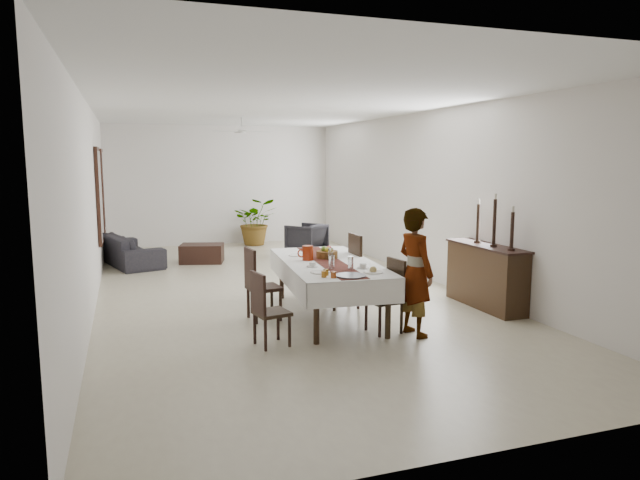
# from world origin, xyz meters

# --- Properties ---
(floor) EXTENTS (6.00, 12.00, 0.00)m
(floor) POSITION_xyz_m (0.00, 0.00, 0.00)
(floor) COLOR beige
(floor) RESTS_ON ground
(ceiling) EXTENTS (6.00, 12.00, 0.02)m
(ceiling) POSITION_xyz_m (0.00, 0.00, 3.20)
(ceiling) COLOR white
(ceiling) RESTS_ON wall_back
(wall_back) EXTENTS (6.00, 0.02, 3.20)m
(wall_back) POSITION_xyz_m (0.00, 6.00, 1.60)
(wall_back) COLOR silver
(wall_back) RESTS_ON floor
(wall_front) EXTENTS (6.00, 0.02, 3.20)m
(wall_front) POSITION_xyz_m (0.00, -6.00, 1.60)
(wall_front) COLOR silver
(wall_front) RESTS_ON floor
(wall_left) EXTENTS (0.02, 12.00, 3.20)m
(wall_left) POSITION_xyz_m (-3.00, 0.00, 1.60)
(wall_left) COLOR silver
(wall_left) RESTS_ON floor
(wall_right) EXTENTS (0.02, 12.00, 3.20)m
(wall_right) POSITION_xyz_m (3.00, 0.00, 1.60)
(wall_right) COLOR silver
(wall_right) RESTS_ON floor
(dining_table_top) EXTENTS (1.29, 2.66, 0.05)m
(dining_table_top) POSITION_xyz_m (0.28, -1.84, 0.78)
(dining_table_top) COLOR black
(dining_table_top) RESTS_ON table_leg_fl
(table_leg_fl) EXTENTS (0.08, 0.08, 0.75)m
(table_leg_fl) POSITION_xyz_m (-0.30, -3.02, 0.38)
(table_leg_fl) COLOR black
(table_leg_fl) RESTS_ON floor
(table_leg_fr) EXTENTS (0.08, 0.08, 0.75)m
(table_leg_fr) POSITION_xyz_m (0.64, -3.10, 0.38)
(table_leg_fr) COLOR black
(table_leg_fr) RESTS_ON floor
(table_leg_bl) EXTENTS (0.08, 0.08, 0.75)m
(table_leg_bl) POSITION_xyz_m (-0.09, -0.57, 0.38)
(table_leg_bl) COLOR black
(table_leg_bl) RESTS_ON floor
(table_leg_br) EXTENTS (0.08, 0.08, 0.75)m
(table_leg_br) POSITION_xyz_m (0.85, -0.66, 0.38)
(table_leg_br) COLOR black
(table_leg_br) RESTS_ON floor
(tablecloth_top) EXTENTS (1.50, 2.87, 0.01)m
(tablecloth_top) POSITION_xyz_m (0.28, -1.84, 0.81)
(tablecloth_top) COLOR white
(tablecloth_top) RESTS_ON dining_table_top
(tablecloth_drape_left) EXTENTS (0.25, 2.76, 0.32)m
(tablecloth_drape_left) POSITION_xyz_m (-0.35, -1.78, 0.66)
(tablecloth_drape_left) COLOR white
(tablecloth_drape_left) RESTS_ON dining_table_top
(tablecloth_drape_right) EXTENTS (0.25, 2.76, 0.32)m
(tablecloth_drape_right) POSITION_xyz_m (0.90, -1.89, 0.66)
(tablecloth_drape_right) COLOR silver
(tablecloth_drape_right) RESTS_ON dining_table_top
(tablecloth_drape_near) EXTENTS (1.27, 0.12, 0.32)m
(tablecloth_drape_near) POSITION_xyz_m (0.16, -3.21, 0.66)
(tablecloth_drape_near) COLOR white
(tablecloth_drape_near) RESTS_ON dining_table_top
(tablecloth_drape_far) EXTENTS (1.27, 0.12, 0.32)m
(tablecloth_drape_far) POSITION_xyz_m (0.40, -0.46, 0.66)
(tablecloth_drape_far) COLOR white
(tablecloth_drape_far) RESTS_ON dining_table_top
(table_runner) EXTENTS (0.61, 2.71, 0.00)m
(table_runner) POSITION_xyz_m (0.28, -1.84, 0.82)
(table_runner) COLOR maroon
(table_runner) RESTS_ON tablecloth_top
(red_pitcher) EXTENTS (0.17, 0.17, 0.22)m
(red_pitcher) POSITION_xyz_m (0.02, -1.65, 0.93)
(red_pitcher) COLOR maroon
(red_pitcher) RESTS_ON tablecloth_top
(pitcher_handle) EXTENTS (0.13, 0.03, 0.13)m
(pitcher_handle) POSITION_xyz_m (-0.07, -1.64, 0.93)
(pitcher_handle) COLOR #9C250B
(pitcher_handle) RESTS_ON red_pitcher
(wine_glass_near) EXTENTS (0.08, 0.08, 0.18)m
(wine_glass_near) POSITION_xyz_m (0.34, -2.54, 0.91)
(wine_glass_near) COLOR silver
(wine_glass_near) RESTS_ON tablecloth_top
(wine_glass_mid) EXTENTS (0.08, 0.08, 0.18)m
(wine_glass_mid) POSITION_xyz_m (0.12, -2.42, 0.91)
(wine_glass_mid) COLOR silver
(wine_glass_mid) RESTS_ON tablecloth_top
(wine_glass_far) EXTENTS (0.08, 0.08, 0.18)m
(wine_glass_far) POSITION_xyz_m (0.33, -1.79, 0.91)
(wine_glass_far) COLOR white
(wine_glass_far) RESTS_ON tablecloth_top
(teacup_right) EXTENTS (0.10, 0.10, 0.06)m
(teacup_right) POSITION_xyz_m (0.54, -2.51, 0.85)
(teacup_right) COLOR silver
(teacup_right) RESTS_ON saucer_right
(saucer_right) EXTENTS (0.16, 0.16, 0.01)m
(saucer_right) POSITION_xyz_m (0.54, -2.51, 0.82)
(saucer_right) COLOR silver
(saucer_right) RESTS_ON tablecloth_top
(teacup_left) EXTENTS (0.10, 0.10, 0.06)m
(teacup_left) POSITION_xyz_m (-0.08, -2.18, 0.85)
(teacup_left) COLOR white
(teacup_left) RESTS_ON saucer_left
(saucer_left) EXTENTS (0.16, 0.16, 0.01)m
(saucer_left) POSITION_xyz_m (-0.08, -2.18, 0.82)
(saucer_left) COLOR white
(saucer_left) RESTS_ON tablecloth_top
(plate_near_right) EXTENTS (0.26, 0.26, 0.02)m
(plate_near_right) POSITION_xyz_m (0.55, -2.83, 0.83)
(plate_near_right) COLOR white
(plate_near_right) RESTS_ON tablecloth_top
(bread_near_right) EXTENTS (0.10, 0.10, 0.10)m
(bread_near_right) POSITION_xyz_m (0.55, -2.83, 0.86)
(bread_near_right) COLOR tan
(bread_near_right) RESTS_ON plate_near_right
(plate_near_left) EXTENTS (0.26, 0.26, 0.02)m
(plate_near_left) POSITION_xyz_m (-0.12, -2.61, 0.83)
(plate_near_left) COLOR white
(plate_near_left) RESTS_ON tablecloth_top
(plate_far_left) EXTENTS (0.26, 0.26, 0.02)m
(plate_far_left) POSITION_xyz_m (-0.02, -1.22, 0.83)
(plate_far_left) COLOR white
(plate_far_left) RESTS_ON tablecloth_top
(serving_tray) EXTENTS (0.39, 0.39, 0.02)m
(serving_tray) POSITION_xyz_m (0.18, -2.96, 0.83)
(serving_tray) COLOR #45454A
(serving_tray) RESTS_ON tablecloth_top
(jam_jar_a) EXTENTS (0.07, 0.07, 0.08)m
(jam_jar_a) POSITION_xyz_m (-0.06, -2.97, 0.86)
(jam_jar_a) COLOR #903E14
(jam_jar_a) RESTS_ON tablecloth_top
(jam_jar_b) EXTENTS (0.07, 0.07, 0.08)m
(jam_jar_b) POSITION_xyz_m (-0.16, -2.90, 0.86)
(jam_jar_b) COLOR #9C5E16
(jam_jar_b) RESTS_ON tablecloth_top
(jam_jar_c) EXTENTS (0.07, 0.07, 0.08)m
(jam_jar_c) POSITION_xyz_m (-0.10, -2.80, 0.86)
(jam_jar_c) COLOR #8D5F14
(jam_jar_c) RESTS_ON tablecloth_top
(fruit_basket) EXTENTS (0.32, 0.32, 0.11)m
(fruit_basket) POSITION_xyz_m (0.35, -1.57, 0.87)
(fruit_basket) COLOR brown
(fruit_basket) RESTS_ON tablecloth_top
(fruit_red) EXTENTS (0.10, 0.10, 0.10)m
(fruit_red) POSITION_xyz_m (0.39, -1.55, 0.95)
(fruit_red) COLOR #A3101C
(fruit_red) RESTS_ON fruit_basket
(fruit_green) EXTENTS (0.09, 0.09, 0.09)m
(fruit_green) POSITION_xyz_m (0.31, -1.54, 0.95)
(fruit_green) COLOR olive
(fruit_green) RESTS_ON fruit_basket
(fruit_yellow) EXTENTS (0.09, 0.09, 0.09)m
(fruit_yellow) POSITION_xyz_m (0.35, -1.63, 0.95)
(fruit_yellow) COLOR gold
(fruit_yellow) RESTS_ON fruit_basket
(chair_right_near_seat) EXTENTS (0.47, 0.47, 0.05)m
(chair_right_near_seat) POSITION_xyz_m (0.71, -2.83, 0.43)
(chair_right_near_seat) COLOR black
(chair_right_near_seat) RESTS_ON chair_right_near_leg_fl
(chair_right_near_leg_fl) EXTENTS (0.05, 0.05, 0.41)m
(chair_right_near_leg_fl) POSITION_xyz_m (0.90, -2.97, 0.20)
(chair_right_near_leg_fl) COLOR black
(chair_right_near_leg_fl) RESTS_ON floor
(chair_right_near_leg_fr) EXTENTS (0.05, 0.05, 0.41)m
(chair_right_near_leg_fr) POSITION_xyz_m (0.86, -2.64, 0.20)
(chair_right_near_leg_fr) COLOR black
(chair_right_near_leg_fr) RESTS_ON floor
(chair_right_near_leg_bl) EXTENTS (0.05, 0.05, 0.41)m
(chair_right_near_leg_bl) POSITION_xyz_m (0.57, -3.02, 0.20)
(chair_right_near_leg_bl) COLOR black
(chair_right_near_leg_bl) RESTS_ON floor
(chair_right_near_leg_br) EXTENTS (0.05, 0.05, 0.41)m
(chair_right_near_leg_br) POSITION_xyz_m (0.52, -2.68, 0.20)
(chair_right_near_leg_br) COLOR black
(chair_right_near_leg_br) RESTS_ON floor
(chair_right_near_back) EXTENTS (0.09, 0.42, 0.53)m
(chair_right_near_back) POSITION_xyz_m (0.90, -2.80, 0.71)
(chair_right_near_back) COLOR black
(chair_right_near_back) RESTS_ON chair_right_near_seat
(chair_right_far_seat) EXTENTS (0.48, 0.48, 0.05)m
(chair_right_far_seat) POSITION_xyz_m (0.65, -1.41, 0.50)
(chair_right_far_seat) COLOR black
(chair_right_far_seat) RESTS_ON chair_right_far_leg_fl
(chair_right_far_leg_fl) EXTENTS (0.05, 0.05, 0.48)m
(chair_right_far_leg_fl) POSITION_xyz_m (0.85, -1.61, 0.24)
(chair_right_far_leg_fl) COLOR black
(chair_right_far_leg_fl) RESTS_ON floor
(chair_right_far_leg_fr) EXTENTS (0.05, 0.05, 0.48)m
(chair_right_far_leg_fr) POSITION_xyz_m (0.85, -1.22, 0.24)
(chair_right_far_leg_fr) COLOR black
(chair_right_far_leg_fr) RESTS_ON floor
(chair_right_far_leg_bl) EXTENTS (0.05, 0.05, 0.48)m
(chair_right_far_leg_bl) POSITION_xyz_m (0.46, -1.61, 0.24)
(chair_right_far_leg_bl) COLOR black
(chair_right_far_leg_bl) RESTS_ON floor
(chair_right_far_leg_br) EXTENTS (0.05, 0.05, 0.48)m
(chair_right_far_leg_br) POSITION_xyz_m (0.46, -1.22, 0.24)
(chair_right_far_leg_br) COLOR black
(chair_right_far_leg_br) RESTS_ON floor
(chair_right_far_back) EXTENTS (0.04, 0.48, 0.61)m
(chair_right_far_back) POSITION_xyz_m (0.87, -1.41, 0.83)
(chair_right_far_back) COLOR black
(chair_right_far_back) RESTS_ON chair_right_far_seat
(chair_left_near_seat) EXTENTS (0.46, 0.46, 0.04)m
(chair_left_near_seat) POSITION_xyz_m (-0.84, -2.88, 0.41)
(chair_left_near_seat) COLOR black
(chair_left_near_seat) RESTS_ON chair_left_near_leg_fl
(chair_left_near_leg_fl) EXTENTS (0.05, 0.05, 0.39)m
(chair_left_near_leg_fl) POSITION_xyz_m (-1.03, -2.75, 0.19)
(chair_left_near_leg_fl) COLOR black
(chair_left_near_leg_fl) RESTS_ON floor
(chair_left_near_leg_fr) EXTENTS (0.05, 0.05, 0.39)m
(chair_left_near_leg_fr) POSITION_xyz_m (-0.97, -3.07, 0.19)
(chair_left_near_leg_fr) COLOR black
(chair_left_near_leg_fr) RESTS_ON floor
(chair_left_near_leg_bl) EXTENTS (0.05, 0.05, 0.39)m
(chair_left_near_leg_bl) POSITION_xyz_m (-0.71, -2.69, 0.19)
(chair_left_near_leg_bl) COLOR black
(chair_left_near_leg_bl) RESTS_ON floor
(chair_left_near_leg_br) EXTENTS (0.05, 0.05, 0.39)m
(chair_left_near_leg_br) POSITION_xyz_m (-0.65, -3.01, 0.19)
(chair_left_near_leg_br) COLOR black
(chair_left_near_leg_br) RESTS_ON floor
(chair_left_near_back) EXTENTS (0.11, 0.39, 0.50)m
(chair_left_near_back) POSITION_xyz_m (-1.01, -2.92, 0.68)
(chair_left_near_back) COLOR black
(chair_left_near_back) RESTS_ON chair_left_near_seat
(chair_left_far_seat) EXTENTS (0.49, 0.49, 0.05)m
(chair_left_far_seat) POSITION_xyz_m (-0.66, -1.71, 0.46)
(chair_left_far_seat) COLOR black
(chair_left_far_seat) RESTS_ON chair_left_far_leg_fl
(chair_left_far_leg_fl) EXTENTS (0.05, 0.05, 0.44)m
(chair_left_far_leg_fl) POSITION_xyz_m (-0.86, -1.55, 0.22)
(chair_left_far_leg_fl) COLOR black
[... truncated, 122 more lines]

